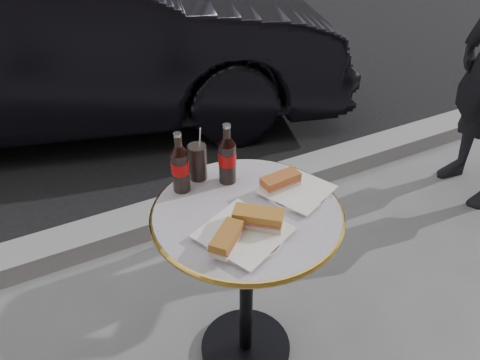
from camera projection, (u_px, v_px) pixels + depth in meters
name	position (u px, v px, depth m)	size (l,w,h in m)	color
ground	(246.00, 349.00, 1.91)	(80.00, 80.00, 0.00)	slate
asphalt_road	(49.00, 21.00, 5.53)	(40.00, 8.00, 0.00)	black
curb	(168.00, 215.00, 2.54)	(40.00, 0.20, 0.12)	gray
bistro_table	(246.00, 288.00, 1.70)	(0.62, 0.62, 0.73)	#BAB2C4
plate_left	(243.00, 234.00, 1.39)	(0.24, 0.24, 0.01)	silver
plate_right	(297.00, 191.00, 1.56)	(0.21, 0.21, 0.01)	white
sandwich_left_a	(227.00, 240.00, 1.33)	(0.13, 0.06, 0.05)	#A7692A
sandwich_left_b	(258.00, 219.00, 1.39)	(0.15, 0.07, 0.05)	#B5742E
sandwich_right	(280.00, 182.00, 1.55)	(0.13, 0.06, 0.05)	#B05E2C
cola_bottle_left	(180.00, 162.00, 1.52)	(0.06, 0.06, 0.22)	black
cola_bottle_right	(227.00, 154.00, 1.56)	(0.06, 0.06, 0.22)	black
cola_glass	(198.00, 162.00, 1.60)	(0.06, 0.06, 0.13)	black
parked_car	(57.00, 35.00, 3.17)	(3.89, 1.35, 1.28)	black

